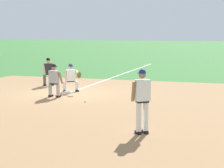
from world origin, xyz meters
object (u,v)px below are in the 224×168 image
object	(u,v)px
baseball	(85,101)
first_base_bag	(69,92)
pitcher	(142,97)
first_baseman	(71,76)
baserunner	(54,79)
umpire	(48,70)

from	to	relation	value
baseball	first_base_bag	bearing A→B (deg)	38.76
pitcher	first_baseman	distance (m)	8.60
first_baseman	baseball	bearing A→B (deg)	-146.15
pitcher	first_base_bag	bearing A→B (deg)	38.25
first_baseman	baserunner	bearing A→B (deg)	176.46
first_base_bag	umpire	world-z (taller)	umpire
baseball	baserunner	bearing A→B (deg)	65.32
baseball	baserunner	size ratio (longest dim) A/B	0.05
pitcher	baserunner	bearing A→B (deg)	44.87
pitcher	first_baseman	size ratio (longest dim) A/B	1.39
first_base_bag	first_baseman	xyz separation A→B (m)	(0.46, 0.05, 0.69)
first_baseman	umpire	size ratio (longest dim) A/B	0.92
pitcher	umpire	size ratio (longest dim) A/B	1.27
baserunner	umpire	size ratio (longest dim) A/B	1.00
pitcher	baseball	bearing A→B (deg)	38.02
first_base_bag	umpire	distance (m)	3.13
baseball	umpire	size ratio (longest dim) A/B	0.05
first_base_bag	first_baseman	bearing A→B (deg)	5.97
first_base_bag	baserunner	xyz separation A→B (m)	(-1.19, 0.15, 0.75)
baseball	pitcher	xyz separation A→B (m)	(-4.45, -3.48, 1.02)
first_base_bag	pitcher	xyz separation A→B (m)	(-6.44, -5.07, 1.01)
baserunner	umpire	world-z (taller)	same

